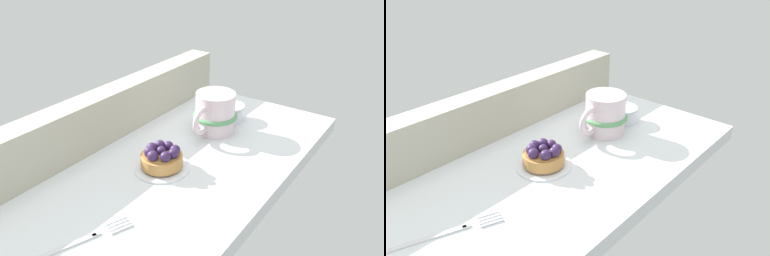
# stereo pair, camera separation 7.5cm
# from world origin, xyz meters

# --- Properties ---
(ground_plane) EXTENTS (0.71, 0.39, 0.03)m
(ground_plane) POSITION_xyz_m (0.00, 0.00, -0.02)
(ground_plane) COLOR silver
(window_rail_back) EXTENTS (0.69, 0.05, 0.10)m
(window_rail_back) POSITION_xyz_m (0.00, 0.17, 0.05)
(window_rail_back) COLOR #B2AD99
(window_rail_back) RESTS_ON ground_plane
(dessert_plate) EXTENTS (0.10, 0.10, 0.01)m
(dessert_plate) POSITION_xyz_m (-0.03, -0.00, 0.00)
(dessert_plate) COLOR silver
(dessert_plate) RESTS_ON ground_plane
(raspberry_tart) EXTENTS (0.08, 0.08, 0.04)m
(raspberry_tart) POSITION_xyz_m (-0.03, -0.00, 0.03)
(raspberry_tart) COLOR #B77F42
(raspberry_tart) RESTS_ON dessert_plate
(coffee_mug) EXTENTS (0.13, 0.09, 0.09)m
(coffee_mug) POSITION_xyz_m (0.14, -0.00, 0.04)
(coffee_mug) COLOR silver
(coffee_mug) RESTS_ON ground_plane
(dessert_fork) EXTENTS (0.16, 0.08, 0.01)m
(dessert_fork) POSITION_xyz_m (-0.25, -0.02, 0.00)
(dessert_fork) COLOR silver
(dessert_fork) RESTS_ON ground_plane
(sugar_bowl) EXTENTS (0.06, 0.06, 0.03)m
(sugar_bowl) POSITION_xyz_m (0.22, 0.00, 0.02)
(sugar_bowl) COLOR silver
(sugar_bowl) RESTS_ON ground_plane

